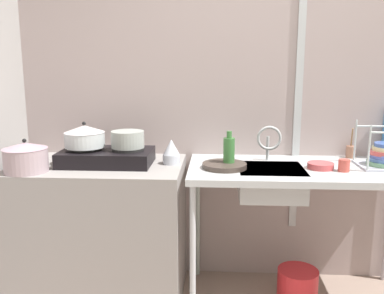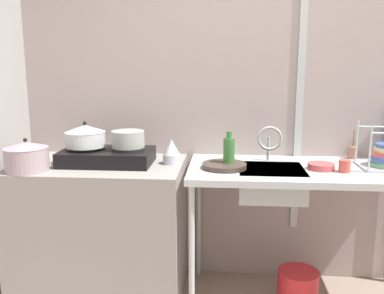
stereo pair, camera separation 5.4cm
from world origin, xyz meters
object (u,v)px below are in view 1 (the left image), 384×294
(cup_by_rack, at_px, (344,165))
(utensil_jar, at_px, (351,151))
(bucket_on_floor, at_px, (297,286))
(frying_pan, at_px, (224,166))
(faucet, at_px, (269,139))
(pot_on_left_burner, at_px, (85,136))
(pot_beside_stove, at_px, (26,157))
(bottle_by_sink, at_px, (229,152))
(percolator, at_px, (171,152))
(sink_basin, at_px, (271,182))
(stove, at_px, (107,157))
(small_bowl_on_drainboard, at_px, (321,166))
(pot_on_right_burner, at_px, (128,139))

(cup_by_rack, bearing_deg, utensil_jar, 67.66)
(bucket_on_floor, bearing_deg, frying_pan, -178.29)
(faucet, xyz_separation_m, frying_pan, (-0.29, -0.17, -0.14))
(pot_on_left_burner, height_order, faucet, pot_on_left_burner)
(pot_beside_stove, relative_size, cup_by_rack, 3.55)
(bucket_on_floor, bearing_deg, bottle_by_sink, 178.78)
(percolator, bearing_deg, utensil_jar, 11.70)
(sink_basin, distance_m, frying_pan, 0.31)
(stove, xyz_separation_m, small_bowl_on_drainboard, (1.33, -0.03, -0.03))
(pot_beside_stove, bearing_deg, utensil_jar, 13.77)
(sink_basin, bearing_deg, cup_by_rack, -7.44)
(pot_on_left_burner, distance_m, sink_basin, 1.20)
(cup_by_rack, distance_m, utensil_jar, 0.41)
(stove, distance_m, frying_pan, 0.75)
(stove, relative_size, cup_by_rack, 7.83)
(bottle_by_sink, distance_m, bucket_on_floor, 1.00)
(pot_on_left_burner, relative_size, faucet, 1.06)
(bucket_on_floor, bearing_deg, utensil_jar, 40.73)
(sink_basin, bearing_deg, pot_beside_stove, -173.24)
(stove, bearing_deg, small_bowl_on_drainboard, -1.46)
(bottle_by_sink, xyz_separation_m, bucket_on_floor, (0.46, -0.01, -0.88))
(sink_basin, bearing_deg, bucket_on_floor, -0.05)
(utensil_jar, bearing_deg, frying_pan, -158.47)
(percolator, bearing_deg, pot_beside_stove, -163.32)
(pot_on_right_burner, distance_m, sink_basin, 0.93)
(pot_on_left_burner, bearing_deg, pot_beside_stove, -143.90)
(pot_on_right_burner, distance_m, frying_pan, 0.63)
(stove, distance_m, sink_basin, 1.04)
(faucet, height_order, bucket_on_floor, faucet)
(pot_beside_stove, xyz_separation_m, small_bowl_on_drainboard, (1.76, 0.18, -0.07))
(pot_beside_stove, height_order, sink_basin, pot_beside_stove)
(cup_by_rack, relative_size, utensil_jar, 0.35)
(percolator, bearing_deg, bucket_on_floor, -5.39)
(pot_beside_stove, xyz_separation_m, cup_by_rack, (1.88, 0.12, -0.05))
(pot_beside_stove, bearing_deg, frying_pan, 7.70)
(pot_on_left_burner, xyz_separation_m, utensil_jar, (1.75, 0.29, -0.14))
(frying_pan, bearing_deg, cup_by_rack, -3.25)
(sink_basin, distance_m, cup_by_rack, 0.44)
(stove, xyz_separation_m, faucet, (1.03, 0.12, 0.10))
(bucket_on_floor, bearing_deg, faucet, 141.32)
(percolator, relative_size, bucket_on_floor, 0.61)
(cup_by_rack, relative_size, bottle_by_sink, 0.32)
(pot_on_left_burner, relative_size, frying_pan, 0.93)
(sink_basin, distance_m, bottle_by_sink, 0.32)
(pot_on_right_burner, bearing_deg, stove, 180.00)
(stove, bearing_deg, utensil_jar, 10.11)
(pot_beside_stove, xyz_separation_m, bucket_on_floor, (1.66, 0.17, -0.88))
(small_bowl_on_drainboard, bearing_deg, bottle_by_sink, 179.56)
(percolator, relative_size, utensil_jar, 0.76)
(stove, height_order, percolator, percolator)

